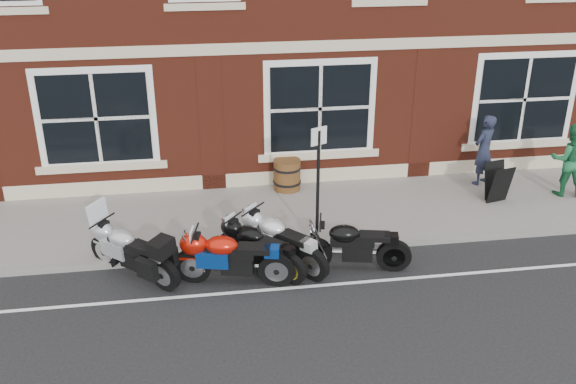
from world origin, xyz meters
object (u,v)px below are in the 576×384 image
object	(u,v)px
moto_sport_silver	(281,239)
moto_naked_black	(352,243)
moto_sport_red	(232,255)
barrel_planter	(287,175)
a_board_sign	(498,183)
moto_sport_black	(260,246)
pedestrian_right	(569,160)
pedestrian_left	(484,150)
moto_touring_silver	(132,249)
parking_sign	(318,178)

from	to	relation	value
moto_sport_silver	moto_naked_black	xyz separation A→B (m)	(1.28, -0.33, -0.01)
moto_sport_red	barrel_planter	distance (m)	4.00
moto_sport_red	a_board_sign	bearing A→B (deg)	-55.85
moto_sport_red	moto_sport_black	world-z (taller)	moto_sport_red
pedestrian_right	barrel_planter	size ratio (longest dim) A/B	2.34
moto_sport_silver	pedestrian_left	bearing A→B (deg)	-12.75
moto_touring_silver	pedestrian_right	distance (m)	9.82
moto_touring_silver	pedestrian_right	size ratio (longest dim) A/B	0.98
moto_touring_silver	moto_naked_black	size ratio (longest dim) A/B	0.80
moto_sport_black	parking_sign	bearing A→B (deg)	-17.11
moto_sport_black	pedestrian_right	size ratio (longest dim) A/B	0.89
moto_sport_black	pedestrian_right	distance (m)	7.61
moto_sport_silver	pedestrian_left	size ratio (longest dim) A/B	0.99
moto_sport_black	moto_naked_black	size ratio (longest dim) A/B	0.73
moto_touring_silver	moto_sport_silver	distance (m)	2.74
moto_sport_black	a_board_sign	world-z (taller)	a_board_sign
moto_sport_black	barrel_planter	distance (m)	3.49
moto_touring_silver	pedestrian_right	xyz separation A→B (m)	(9.62, 1.96, 0.40)
moto_sport_black	moto_sport_red	bearing A→B (deg)	167.14
moto_touring_silver	parking_sign	world-z (taller)	parking_sign
pedestrian_right	barrel_planter	world-z (taller)	pedestrian_right
pedestrian_left	barrel_planter	distance (m)	4.68
moto_sport_red	pedestrian_left	bearing A→B (deg)	-48.51
parking_sign	a_board_sign	bearing A→B (deg)	-7.20
moto_sport_red	barrel_planter	world-z (taller)	moto_sport_red
moto_naked_black	barrel_planter	bearing A→B (deg)	23.52
moto_naked_black	parking_sign	bearing A→B (deg)	42.77
parking_sign	moto_sport_silver	bearing A→B (deg)	-170.45
moto_sport_silver	moto_sport_black	bearing A→B (deg)	156.45
pedestrian_left	a_board_sign	xyz separation A→B (m)	(-0.06, -0.98, -0.41)
moto_sport_red	parking_sign	xyz separation A→B (m)	(1.74, 1.01, 0.95)
moto_naked_black	moto_touring_silver	bearing A→B (deg)	97.39
a_board_sign	moto_sport_red	bearing A→B (deg)	-172.48
moto_sport_red	a_board_sign	distance (m)	6.56
pedestrian_left	moto_naked_black	bearing A→B (deg)	7.15
moto_touring_silver	a_board_sign	xyz separation A→B (m)	(7.91, 1.86, -0.01)
moto_touring_silver	moto_sport_silver	bearing A→B (deg)	-48.72
a_board_sign	parking_sign	world-z (taller)	parking_sign
moto_sport_silver	a_board_sign	distance (m)	5.50
moto_sport_black	moto_sport_silver	xyz separation A→B (m)	(0.42, 0.14, 0.04)
moto_touring_silver	moto_sport_black	size ratio (longest dim) A/B	1.10
barrel_planter	moto_sport_silver	bearing A→B (deg)	-100.32
moto_touring_silver	moto_naked_black	distance (m)	4.04
moto_sport_black	barrel_planter	xyz separation A→B (m)	(1.00, 3.34, -0.03)
moto_sport_red	pedestrian_left	xyz separation A→B (m)	(6.18, 3.35, 0.41)
barrel_planter	moto_touring_silver	bearing A→B (deg)	-136.24
moto_sport_black	parking_sign	size ratio (longest dim) A/B	0.63
a_board_sign	barrel_planter	xyz separation A→B (m)	(-4.58, 1.33, -0.08)
pedestrian_right	parking_sign	distance (m)	6.29
parking_sign	pedestrian_left	bearing A→B (deg)	3.42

